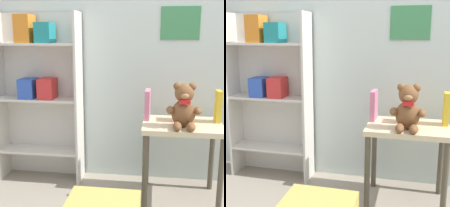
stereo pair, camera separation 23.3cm
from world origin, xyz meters
TOP-DOWN VIEW (x-y plane):
  - wall_back at (0.00, 1.31)m, footprint 4.80×0.07m
  - bookshelf_side at (-0.99, 1.18)m, footprint 0.69×0.23m
  - display_table at (0.16, 0.95)m, footprint 0.57×0.43m
  - teddy_bear at (0.16, 0.86)m, footprint 0.24×0.22m
  - book_standing_pink at (-0.09, 1.04)m, footprint 0.04×0.15m
  - book_standing_orange at (0.16, 1.03)m, footprint 0.04×0.12m
  - book_standing_yellow at (0.42, 1.03)m, footprint 0.04×0.10m

SIDE VIEW (x-z plane):
  - display_table at x=0.16m, z-range 0.19..0.78m
  - book_standing_orange at x=0.16m, z-range 0.59..0.78m
  - book_standing_pink at x=-0.09m, z-range 0.59..0.81m
  - book_standing_yellow at x=0.42m, z-range 0.59..0.82m
  - teddy_bear at x=0.16m, z-range 0.57..0.88m
  - bookshelf_side at x=-0.99m, z-range 0.09..1.48m
  - wall_back at x=0.00m, z-range 0.00..2.50m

